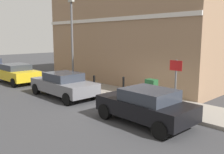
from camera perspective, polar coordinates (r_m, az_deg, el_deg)
ground at (r=11.66m, az=3.09°, el=-7.69°), size 80.00×80.00×0.00m
sidewalk at (r=17.25m, az=-7.24°, el=-1.88°), size 2.54×30.00×0.15m
corner_building at (r=19.42m, az=6.47°, el=11.18°), size 7.26×13.58×8.10m
car_black at (r=9.87m, az=7.85°, el=-6.47°), size 2.06×3.99×1.41m
car_grey at (r=14.27m, az=-11.21°, el=-1.66°), size 1.96×4.43×1.40m
car_yellow at (r=19.57m, az=-21.40°, el=0.89°), size 2.03×4.22×1.41m
utility_cabinet at (r=12.59m, az=9.09°, el=-3.31°), size 0.46×0.61×1.15m
bollard_near_cabinet at (r=13.92m, az=2.68°, el=-1.88°), size 0.14×0.14×1.04m
bollard_far_kerb at (r=14.46m, az=-4.17°, el=-1.47°), size 0.14×0.14×1.04m
street_sign at (r=10.90m, az=14.57°, el=-0.22°), size 0.08×0.60×2.30m
lamppost at (r=16.94m, az=-9.25°, el=8.86°), size 0.20×0.44×5.72m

